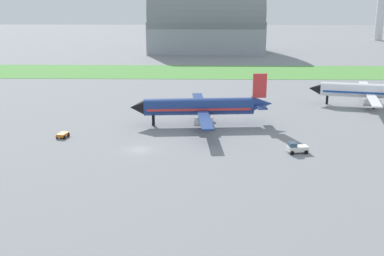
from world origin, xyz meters
name	(u,v)px	position (x,y,z in m)	size (l,w,h in m)	color
ground_plane	(139,150)	(0.00, 0.00, 0.00)	(600.00, 600.00, 0.00)	gray
grass_taxiway_strip	(170,72)	(0.00, 83.11, 0.04)	(360.00, 28.00, 0.08)	#549342
airplane_parked_jet_far	(370,91)	(52.01, 34.28, 3.76)	(28.94, 29.33, 10.45)	white
airplane_midfield_jet	(202,107)	(11.15, 16.66, 3.91)	(30.15, 30.71, 10.85)	navy
pushback_tug_near_gate	(297,148)	(27.95, -1.05, 0.91)	(3.84, 2.54, 1.95)	white
baggage_cart_midfield	(63,135)	(-15.75, 6.97, 0.57)	(2.21, 2.69, 0.90)	orange
hangar_distant	(206,22)	(12.69, 136.54, 13.29)	(50.92, 26.27, 29.54)	#9399A3
control_tower	(382,3)	(107.49, 188.31, 19.97)	(8.00, 8.00, 33.57)	silver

